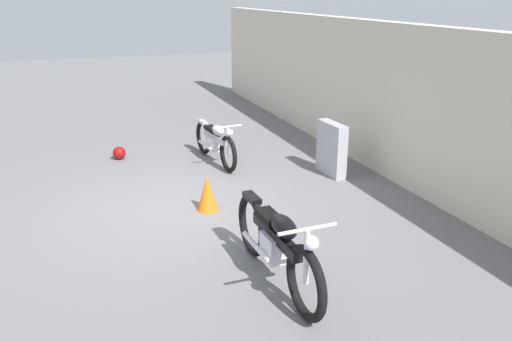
{
  "coord_description": "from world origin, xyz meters",
  "views": [
    {
      "loc": [
        7.23,
        -1.36,
        3.15
      ],
      "look_at": [
        0.25,
        1.23,
        0.55
      ],
      "focal_mm": 36.27,
      "sensor_mm": 36.0,
      "label": 1
    }
  ],
  "objects_px": {
    "traffic_cone": "(208,193)",
    "motorcycle_black": "(277,244)",
    "motorcycle_silver": "(215,142)",
    "helmet": "(119,153)",
    "stone_marker": "(331,149)"
  },
  "relations": [
    {
      "from": "traffic_cone",
      "to": "motorcycle_black",
      "type": "distance_m",
      "value": 2.28
    },
    {
      "from": "motorcycle_black",
      "to": "traffic_cone",
      "type": "bearing_deg",
      "value": -177.12
    },
    {
      "from": "motorcycle_silver",
      "to": "helmet",
      "type": "bearing_deg",
      "value": -122.28
    },
    {
      "from": "stone_marker",
      "to": "motorcycle_silver",
      "type": "relative_size",
      "value": 0.49
    },
    {
      "from": "motorcycle_black",
      "to": "motorcycle_silver",
      "type": "distance_m",
      "value": 4.48
    },
    {
      "from": "traffic_cone",
      "to": "motorcycle_black",
      "type": "xyz_separation_m",
      "value": [
        2.27,
        0.18,
        0.21
      ]
    },
    {
      "from": "traffic_cone",
      "to": "motorcycle_black",
      "type": "height_order",
      "value": "motorcycle_black"
    },
    {
      "from": "stone_marker",
      "to": "motorcycle_silver",
      "type": "bearing_deg",
      "value": -127.77
    },
    {
      "from": "motorcycle_silver",
      "to": "traffic_cone",
      "type": "bearing_deg",
      "value": -25.15
    },
    {
      "from": "stone_marker",
      "to": "helmet",
      "type": "relative_size",
      "value": 3.73
    },
    {
      "from": "stone_marker",
      "to": "motorcycle_silver",
      "type": "height_order",
      "value": "stone_marker"
    },
    {
      "from": "traffic_cone",
      "to": "motorcycle_silver",
      "type": "xyz_separation_m",
      "value": [
        -2.18,
        0.75,
        0.14
      ]
    },
    {
      "from": "stone_marker",
      "to": "helmet",
      "type": "xyz_separation_m",
      "value": [
        -2.22,
        -3.49,
        -0.35
      ]
    },
    {
      "from": "traffic_cone",
      "to": "motorcycle_black",
      "type": "relative_size",
      "value": 0.25
    },
    {
      "from": "stone_marker",
      "to": "helmet",
      "type": "distance_m",
      "value": 4.15
    }
  ]
}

